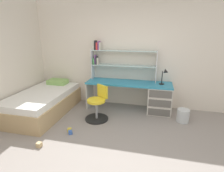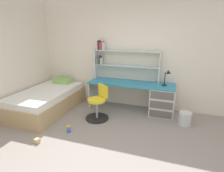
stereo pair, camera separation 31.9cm
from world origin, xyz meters
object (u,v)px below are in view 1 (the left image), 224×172
at_px(toy_block_yellow_1, 70,130).
at_px(toy_block_natural_2, 39,145).
at_px(desk, 151,96).
at_px(swivel_chair, 98,107).
at_px(bed_platform, 44,102).
at_px(waste_bin, 183,116).
at_px(toy_block_blue_0, 70,132).
at_px(bookshelf_hutch, 116,58).
at_px(desk_lamp, 165,74).

bearing_deg(toy_block_yellow_1, toy_block_natural_2, -116.69).
bearing_deg(desk, swivel_chair, -148.50).
distance_m(swivel_chair, bed_platform, 1.37).
bearing_deg(waste_bin, desk, 151.53).
xyz_separation_m(waste_bin, toy_block_natural_2, (-2.51, -1.52, -0.10)).
bearing_deg(waste_bin, toy_block_yellow_1, -156.88).
bearing_deg(waste_bin, toy_block_blue_0, -154.58).
relative_size(desk, toy_block_natural_2, 25.89).
bearing_deg(swivel_chair, toy_block_natural_2, -118.75).
xyz_separation_m(desk, bookshelf_hutch, (-0.92, 0.17, 0.87)).
bearing_deg(waste_bin, swivel_chair, -170.57).
relative_size(desk, bookshelf_hutch, 1.27).
relative_size(desk_lamp, toy_block_yellow_1, 5.43).
bearing_deg(toy_block_yellow_1, desk_lamp, 36.16).
relative_size(swivel_chair, toy_block_yellow_1, 10.87).
xyz_separation_m(toy_block_blue_0, toy_block_natural_2, (-0.34, -0.49, 0.00)).
distance_m(waste_bin, toy_block_natural_2, 2.94).
relative_size(desk_lamp, swivel_chair, 0.50).
distance_m(desk, desk_lamp, 0.63).
distance_m(bookshelf_hutch, toy_block_yellow_1, 2.04).
bearing_deg(bed_platform, waste_bin, 4.98).
bearing_deg(bookshelf_hutch, toy_block_natural_2, -112.98).
bearing_deg(desk_lamp, swivel_chair, -154.69).
bearing_deg(bed_platform, toy_block_blue_0, -35.63).
bearing_deg(bed_platform, toy_block_yellow_1, -34.06).
distance_m(desk, bed_platform, 2.60).
relative_size(bookshelf_hutch, toy_block_natural_2, 20.41).
bearing_deg(toy_block_blue_0, toy_block_natural_2, -125.07).
relative_size(bed_platform, toy_block_yellow_1, 27.64).
bearing_deg(desk, bed_platform, -165.07).
distance_m(desk_lamp, toy_block_blue_0, 2.42).
distance_m(bookshelf_hutch, bed_platform, 2.06).
xyz_separation_m(bookshelf_hutch, toy_block_natural_2, (-0.88, -2.08, -1.23)).
xyz_separation_m(desk, toy_block_blue_0, (-1.46, -1.42, -0.36)).
relative_size(swivel_chair, bed_platform, 0.39).
bearing_deg(toy_block_yellow_1, waste_bin, 23.12).
distance_m(waste_bin, toy_block_yellow_1, 2.42).
distance_m(toy_block_yellow_1, toy_block_natural_2, 0.64).
bearing_deg(waste_bin, bookshelf_hutch, 161.01).
distance_m(bed_platform, waste_bin, 3.23).
xyz_separation_m(bookshelf_hutch, bed_platform, (-1.59, -0.84, -1.00)).
height_order(swivel_chair, toy_block_natural_2, swivel_chair).
xyz_separation_m(desk, swivel_chair, (-1.13, -0.69, -0.10)).
distance_m(waste_bin, toy_block_blue_0, 2.41).
xyz_separation_m(bookshelf_hutch, toy_block_blue_0, (-0.54, -1.59, -1.23)).
bearing_deg(swivel_chair, desk, 31.50).
relative_size(waste_bin, toy_block_blue_0, 4.04).
xyz_separation_m(swivel_chair, toy_block_yellow_1, (-0.38, -0.64, -0.26)).
height_order(toy_block_blue_0, toy_block_natural_2, toy_block_natural_2).
height_order(desk_lamp, waste_bin, desk_lamp).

